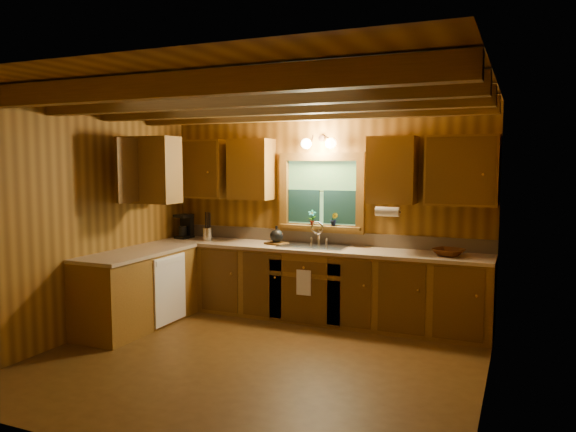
# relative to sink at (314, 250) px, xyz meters

# --- Properties ---
(room) EXTENTS (4.20, 4.20, 4.20)m
(room) POSITION_rel_sink_xyz_m (0.00, -1.60, 0.44)
(room) COLOR #4D3212
(room) RESTS_ON ground
(ceiling_beams) EXTENTS (4.20, 2.54, 0.18)m
(ceiling_beams) POSITION_rel_sink_xyz_m (0.00, -1.60, 1.63)
(ceiling_beams) COLOR brown
(ceiling_beams) RESTS_ON room
(base_cabinets) EXTENTS (4.20, 2.22, 0.86)m
(base_cabinets) POSITION_rel_sink_xyz_m (-0.49, -0.32, -0.43)
(base_cabinets) COLOR brown
(base_cabinets) RESTS_ON ground
(countertop) EXTENTS (4.20, 2.24, 0.04)m
(countertop) POSITION_rel_sink_xyz_m (-0.48, -0.31, 0.02)
(countertop) COLOR tan
(countertop) RESTS_ON base_cabinets
(backsplash) EXTENTS (4.20, 0.02, 0.16)m
(backsplash) POSITION_rel_sink_xyz_m (0.00, 0.28, 0.12)
(backsplash) COLOR tan
(backsplash) RESTS_ON room
(dishwasher_panel) EXTENTS (0.02, 0.60, 0.80)m
(dishwasher_panel) POSITION_rel_sink_xyz_m (-1.47, -0.92, -0.43)
(dishwasher_panel) COLOR white
(dishwasher_panel) RESTS_ON base_cabinets
(upper_cabinets) EXTENTS (4.19, 1.77, 0.78)m
(upper_cabinets) POSITION_rel_sink_xyz_m (-0.56, -0.18, 0.98)
(upper_cabinets) COLOR brown
(upper_cabinets) RESTS_ON room
(window) EXTENTS (1.12, 0.08, 1.00)m
(window) POSITION_rel_sink_xyz_m (0.00, 0.26, 0.67)
(window) COLOR brown
(window) RESTS_ON room
(window_sill) EXTENTS (1.06, 0.14, 0.04)m
(window_sill) POSITION_rel_sink_xyz_m (0.00, 0.22, 0.26)
(window_sill) COLOR brown
(window_sill) RESTS_ON room
(wall_sconce) EXTENTS (0.45, 0.21, 0.17)m
(wall_sconce) POSITION_rel_sink_xyz_m (0.00, 0.14, 1.31)
(wall_sconce) COLOR black
(wall_sconce) RESTS_ON room
(paper_towel_roll) EXTENTS (0.27, 0.11, 0.11)m
(paper_towel_roll) POSITION_rel_sink_xyz_m (0.92, -0.07, 0.51)
(paper_towel_roll) COLOR white
(paper_towel_roll) RESTS_ON upper_cabinets
(dish_towel) EXTENTS (0.18, 0.01, 0.30)m
(dish_towel) POSITION_rel_sink_xyz_m (0.00, -0.34, -0.34)
(dish_towel) COLOR white
(dish_towel) RESTS_ON base_cabinets
(sink) EXTENTS (0.82, 0.48, 0.43)m
(sink) POSITION_rel_sink_xyz_m (0.00, 0.00, 0.00)
(sink) COLOR silver
(sink) RESTS_ON countertop
(coffee_maker) EXTENTS (0.18, 0.23, 0.33)m
(coffee_maker) POSITION_rel_sink_xyz_m (-1.90, 0.05, 0.20)
(coffee_maker) COLOR black
(coffee_maker) RESTS_ON countertop
(utensil_crock) EXTENTS (0.13, 0.13, 0.38)m
(utensil_crock) POSITION_rel_sink_xyz_m (-1.50, -0.03, 0.14)
(utensil_crock) COLOR silver
(utensil_crock) RESTS_ON countertop
(cutting_board) EXTENTS (0.31, 0.26, 0.02)m
(cutting_board) POSITION_rel_sink_xyz_m (-0.50, -0.00, 0.06)
(cutting_board) COLOR #513411
(cutting_board) RESTS_ON countertop
(teakettle) EXTENTS (0.17, 0.17, 0.21)m
(teakettle) POSITION_rel_sink_xyz_m (-0.50, -0.00, 0.15)
(teakettle) COLOR black
(teakettle) RESTS_ON cutting_board
(wicker_basket) EXTENTS (0.42, 0.42, 0.08)m
(wicker_basket) POSITION_rel_sink_xyz_m (1.60, -0.04, 0.08)
(wicker_basket) COLOR #48230C
(wicker_basket) RESTS_ON countertop
(potted_plant_left) EXTENTS (0.12, 0.10, 0.20)m
(potted_plant_left) POSITION_rel_sink_xyz_m (-0.10, 0.20, 0.38)
(potted_plant_left) COLOR #513411
(potted_plant_left) RESTS_ON window_sill
(potted_plant_right) EXTENTS (0.10, 0.09, 0.17)m
(potted_plant_right) POSITION_rel_sink_xyz_m (0.19, 0.21, 0.37)
(potted_plant_right) COLOR #513411
(potted_plant_right) RESTS_ON window_sill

